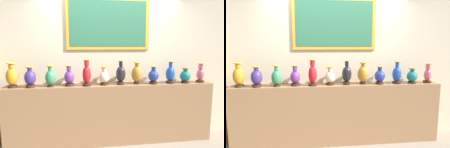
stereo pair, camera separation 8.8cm
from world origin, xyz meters
TOP-DOWN VIEW (x-y plane):
  - ground_plane at (0.00, 0.00)m, footprint 11.00×11.00m
  - display_shelf at (0.00, 0.00)m, footprint 3.54×0.37m
  - back_wall at (-0.00, 0.24)m, footprint 5.00×0.14m
  - vase_amber at (-1.60, -0.03)m, footprint 0.18×0.18m
  - vase_indigo at (-1.32, -0.06)m, footprint 0.18×0.18m
  - vase_jade at (-1.01, -0.04)m, footprint 0.17×0.17m
  - vase_violet at (-0.72, -0.02)m, footprint 0.16×0.16m
  - vase_crimson at (-0.43, -0.06)m, footprint 0.15×0.15m
  - vase_ivory at (-0.14, -0.02)m, footprint 0.16×0.16m
  - vase_onyx at (0.15, -0.03)m, footprint 0.16×0.16m
  - vase_ochre at (0.43, -0.01)m, footprint 0.19×0.19m
  - vase_cobalt at (0.72, -0.06)m, footprint 0.18×0.18m
  - vase_sapphire at (1.03, -0.04)m, footprint 0.15×0.15m
  - vase_teal at (1.30, -0.06)m, footprint 0.18×0.18m
  - vase_rose at (1.61, -0.03)m, footprint 0.14×0.14m

SIDE VIEW (x-z plane):
  - ground_plane at x=0.00m, z-range 0.00..0.00m
  - display_shelf at x=0.00m, z-range 0.00..1.04m
  - vase_teal at x=1.30m, z-range 1.03..1.31m
  - vase_ivory at x=-0.14m, z-range 1.02..1.34m
  - vase_cobalt at x=0.72m, z-range 1.03..1.34m
  - vase_violet at x=-0.72m, z-range 1.02..1.36m
  - vase_rose at x=1.61m, z-range 1.02..1.36m
  - vase_jade at x=-1.01m, z-range 1.02..1.37m
  - vase_indigo at x=-1.32m, z-range 1.03..1.37m
  - vase_sapphire at x=1.03m, z-range 1.01..1.41m
  - vase_ochre at x=0.43m, z-range 1.03..1.41m
  - vase_onyx at x=0.15m, z-range 1.01..1.43m
  - vase_amber at x=-1.60m, z-range 1.02..1.42m
  - vase_crimson at x=-0.43m, z-range 1.01..1.45m
  - back_wall at x=0.00m, z-range 0.03..2.65m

